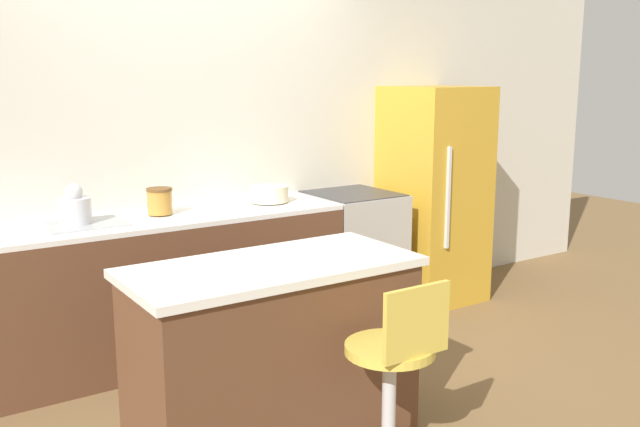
# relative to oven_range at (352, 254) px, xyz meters

# --- Properties ---
(ground_plane) EXTENTS (14.00, 14.00, 0.00)m
(ground_plane) POSITION_rel_oven_range_xyz_m (-1.13, -0.33, -0.45)
(ground_plane) COLOR brown
(wall_back) EXTENTS (8.00, 0.06, 2.60)m
(wall_back) POSITION_rel_oven_range_xyz_m (-1.13, 0.34, 0.85)
(wall_back) COLOR beige
(wall_back) RESTS_ON ground_plane
(back_counter) EXTENTS (2.35, 0.62, 0.90)m
(back_counter) POSITION_rel_oven_range_xyz_m (-1.48, 0.00, -0.00)
(back_counter) COLOR brown
(back_counter) RESTS_ON ground_plane
(kitchen_island) EXTENTS (1.35, 0.64, 0.89)m
(kitchen_island) POSITION_rel_oven_range_xyz_m (-1.41, -1.30, -0.00)
(kitchen_island) COLOR brown
(kitchen_island) RESTS_ON ground_plane
(oven_range) EXTENTS (0.59, 0.63, 0.90)m
(oven_range) POSITION_rel_oven_range_xyz_m (0.00, 0.00, 0.00)
(oven_range) COLOR #B7B2A8
(oven_range) RESTS_ON ground_plane
(refrigerator) EXTENTS (0.64, 0.69, 1.64)m
(refrigerator) POSITION_rel_oven_range_xyz_m (0.75, -0.02, 0.37)
(refrigerator) COLOR gold
(refrigerator) RESTS_ON ground_plane
(stool_chair) EXTENTS (0.38, 0.38, 0.92)m
(stool_chair) POSITION_rel_oven_range_xyz_m (-1.17, -1.89, 0.01)
(stool_chair) COLOR #B7B7BC
(stool_chair) RESTS_ON ground_plane
(kettle) EXTENTS (0.19, 0.19, 0.23)m
(kettle) POSITION_rel_oven_range_xyz_m (-1.94, 0.04, 0.54)
(kettle) COLOR silver
(kettle) RESTS_ON back_counter
(mixing_bowl) EXTENTS (0.26, 0.26, 0.10)m
(mixing_bowl) POSITION_rel_oven_range_xyz_m (-0.67, 0.04, 0.50)
(mixing_bowl) COLOR beige
(mixing_bowl) RESTS_ON back_counter
(canister_jar) EXTENTS (0.16, 0.16, 0.16)m
(canister_jar) POSITION_rel_oven_range_xyz_m (-1.43, 0.04, 0.53)
(canister_jar) COLOR #B77F33
(canister_jar) RESTS_ON back_counter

